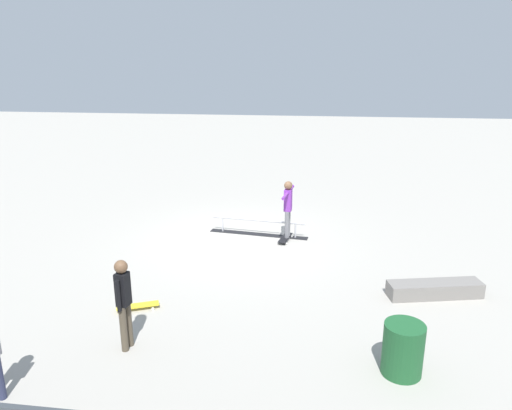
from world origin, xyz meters
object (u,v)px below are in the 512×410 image
object	(u,v)px
grind_rail	(258,228)
skateboard_main	(285,238)
skater_main	(288,206)
trash_bin	(403,349)
skate_ledge	(435,289)
bystander_black_shirt	(124,300)
loose_skateboard_yellow	(138,306)

from	to	relation	value
grind_rail	skateboard_main	xyz separation A→B (m)	(-0.77, 0.36, -0.12)
skater_main	trash_bin	size ratio (longest dim) A/B	1.94
grind_rail	trash_bin	bearing A→B (deg)	124.01
skate_ledge	skateboard_main	xyz separation A→B (m)	(3.23, -2.74, -0.08)
skater_main	skate_ledge	bearing A→B (deg)	-123.61
skateboard_main	bystander_black_shirt	size ratio (longest dim) A/B	0.52
skater_main	loose_skateboard_yellow	world-z (taller)	skater_main
grind_rail	bystander_black_shirt	distance (m)	5.88
skateboard_main	loose_skateboard_yellow	bearing A→B (deg)	-21.04
skate_ledge	loose_skateboard_yellow	bearing A→B (deg)	12.62
skater_main	loose_skateboard_yellow	xyz separation A→B (m)	(2.60, 4.11, -0.86)
skate_ledge	trash_bin	bearing A→B (deg)	68.09
skateboard_main	skater_main	bearing A→B (deg)	156.29
grind_rail	skateboard_main	size ratio (longest dim) A/B	3.33
skate_ledge	bystander_black_shirt	world-z (taller)	bystander_black_shirt
trash_bin	loose_skateboard_yellow	bearing A→B (deg)	-15.97
skate_ledge	loose_skateboard_yellow	world-z (taller)	skate_ledge
skateboard_main	loose_skateboard_yellow	distance (m)	4.77
loose_skateboard_yellow	bystander_black_shirt	bearing A→B (deg)	80.07
grind_rail	bystander_black_shirt	xyz separation A→B (m)	(1.48, 5.65, 0.70)
trash_bin	skateboard_main	bearing A→B (deg)	-68.09
loose_skateboard_yellow	skateboard_main	bearing A→B (deg)	-145.76
loose_skateboard_yellow	trash_bin	bearing A→B (deg)	140.58
skater_main	skateboard_main	world-z (taller)	skater_main
skate_ledge	loose_skateboard_yellow	distance (m)	5.92
grind_rail	skater_main	distance (m)	1.14
skate_ledge	bystander_black_shirt	size ratio (longest dim) A/B	1.20
skate_ledge	skateboard_main	distance (m)	4.23
skate_ledge	skateboard_main	bearing A→B (deg)	-40.33
skater_main	trash_bin	xyz separation A→B (m)	(-2.11, 5.45, -0.52)
skateboard_main	bystander_black_shirt	xyz separation A→B (m)	(2.25, 5.29, 0.82)
bystander_black_shirt	trash_bin	xyz separation A→B (m)	(-4.41, 0.09, -0.48)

